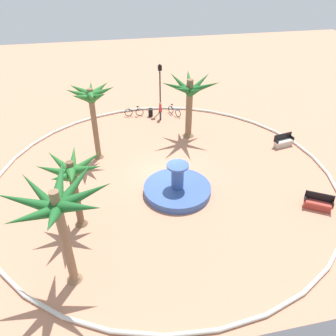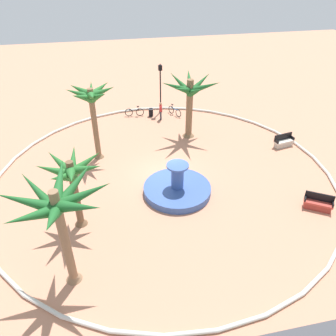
{
  "view_description": "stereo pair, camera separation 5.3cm",
  "coord_description": "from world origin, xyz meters",
  "px_view_note": "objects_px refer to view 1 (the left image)",
  "views": [
    {
      "loc": [
        3.47,
        17.78,
        12.82
      ],
      "look_at": [
        -0.13,
        0.58,
        1.0
      ],
      "focal_mm": 35.27,
      "sensor_mm": 36.0,
      "label": 1
    },
    {
      "loc": [
        3.42,
        17.79,
        12.82
      ],
      "look_at": [
        -0.13,
        0.58,
        1.0
      ],
      "focal_mm": 35.27,
      "sensor_mm": 36.0,
      "label": 2
    }
  ],
  "objects_px": {
    "palm_tree_by_curb": "(91,101)",
    "palm_tree_far_side": "(58,208)",
    "trash_bin": "(151,112)",
    "palm_tree_near_fountain": "(72,175)",
    "fountain": "(177,188)",
    "lamppost": "(160,85)",
    "person_cyclist_helmet": "(160,110)",
    "bench_east": "(318,204)",
    "palm_tree_mid_plaza": "(189,93)",
    "bicycle_by_lamppost": "(174,111)",
    "bench_west": "(283,142)",
    "bicycle_red_frame": "(134,112)"
  },
  "relations": [
    {
      "from": "palm_tree_by_curb",
      "to": "palm_tree_far_side",
      "type": "xyz_separation_m",
      "value": [
        1.45,
        10.56,
        -0.04
      ]
    },
    {
      "from": "palm_tree_far_side",
      "to": "trash_bin",
      "type": "height_order",
      "value": "palm_tree_far_side"
    },
    {
      "from": "palm_tree_near_fountain",
      "to": "trash_bin",
      "type": "distance_m",
      "value": 14.76
    },
    {
      "from": "palm_tree_near_fountain",
      "to": "palm_tree_far_side",
      "type": "distance_m",
      "value": 3.76
    },
    {
      "from": "fountain",
      "to": "trash_bin",
      "type": "xyz_separation_m",
      "value": [
        -0.19,
        -11.43,
        0.08
      ]
    },
    {
      "from": "palm_tree_by_curb",
      "to": "lamppost",
      "type": "relative_size",
      "value": 1.22
    },
    {
      "from": "palm_tree_near_fountain",
      "to": "person_cyclist_helmet",
      "type": "bearing_deg",
      "value": -119.04
    },
    {
      "from": "bench_east",
      "to": "lamppost",
      "type": "bearing_deg",
      "value": -67.14
    },
    {
      "from": "person_cyclist_helmet",
      "to": "trash_bin",
      "type": "bearing_deg",
      "value": -50.49
    },
    {
      "from": "palm_tree_mid_plaza",
      "to": "palm_tree_far_side",
      "type": "xyz_separation_m",
      "value": [
        8.65,
        12.42,
        0.66
      ]
    },
    {
      "from": "fountain",
      "to": "bicycle_by_lamppost",
      "type": "height_order",
      "value": "fountain"
    },
    {
      "from": "trash_bin",
      "to": "fountain",
      "type": "bearing_deg",
      "value": 89.04
    },
    {
      "from": "bench_west",
      "to": "trash_bin",
      "type": "height_order",
      "value": "bench_west"
    },
    {
      "from": "palm_tree_by_curb",
      "to": "lamppost",
      "type": "distance_m",
      "value": 9.24
    },
    {
      "from": "bench_east",
      "to": "person_cyclist_helmet",
      "type": "xyz_separation_m",
      "value": [
        6.76,
        -13.71,
        0.56
      ]
    },
    {
      "from": "bicycle_red_frame",
      "to": "bench_east",
      "type": "bearing_deg",
      "value": 120.96
    },
    {
      "from": "palm_tree_near_fountain",
      "to": "bench_west",
      "type": "bearing_deg",
      "value": -159.52
    },
    {
      "from": "palm_tree_near_fountain",
      "to": "palm_tree_mid_plaza",
      "type": "height_order",
      "value": "palm_tree_mid_plaza"
    },
    {
      "from": "palm_tree_mid_plaza",
      "to": "bench_east",
      "type": "relative_size",
      "value": 3.06
    },
    {
      "from": "fountain",
      "to": "lamppost",
      "type": "bearing_deg",
      "value": -95.77
    },
    {
      "from": "trash_bin",
      "to": "person_cyclist_helmet",
      "type": "xyz_separation_m",
      "value": [
        -0.74,
        0.9,
        0.52
      ]
    },
    {
      "from": "bench_east",
      "to": "lamppost",
      "type": "relative_size",
      "value": 0.36
    },
    {
      "from": "palm_tree_far_side",
      "to": "bench_west",
      "type": "xyz_separation_m",
      "value": [
        -15.4,
        -9.29,
        -3.95
      ]
    },
    {
      "from": "palm_tree_mid_plaza",
      "to": "bench_east",
      "type": "distance_m",
      "value": 11.94
    },
    {
      "from": "lamppost",
      "to": "trash_bin",
      "type": "bearing_deg",
      "value": 34.67
    },
    {
      "from": "bench_east",
      "to": "person_cyclist_helmet",
      "type": "height_order",
      "value": "person_cyclist_helmet"
    },
    {
      "from": "palm_tree_by_curb",
      "to": "bench_west",
      "type": "distance_m",
      "value": 14.56
    },
    {
      "from": "palm_tree_mid_plaza",
      "to": "palm_tree_far_side",
      "type": "distance_m",
      "value": 15.14
    },
    {
      "from": "fountain",
      "to": "bench_east",
      "type": "height_order",
      "value": "fountain"
    },
    {
      "from": "fountain",
      "to": "person_cyclist_helmet",
      "type": "xyz_separation_m",
      "value": [
        -0.93,
        -10.53,
        0.6
      ]
    },
    {
      "from": "trash_bin",
      "to": "bicycle_red_frame",
      "type": "xyz_separation_m",
      "value": [
        1.46,
        -0.32,
        -0.0
      ]
    },
    {
      "from": "palm_tree_near_fountain",
      "to": "bench_east",
      "type": "relative_size",
      "value": 2.7
    },
    {
      "from": "lamppost",
      "to": "palm_tree_near_fountain",
      "type": "bearing_deg",
      "value": 62.89
    },
    {
      "from": "fountain",
      "to": "bench_east",
      "type": "distance_m",
      "value": 8.32
    },
    {
      "from": "fountain",
      "to": "bicycle_red_frame",
      "type": "height_order",
      "value": "fountain"
    },
    {
      "from": "palm_tree_near_fountain",
      "to": "bicycle_red_frame",
      "type": "height_order",
      "value": "palm_tree_near_fountain"
    },
    {
      "from": "palm_tree_by_curb",
      "to": "bicycle_by_lamppost",
      "type": "height_order",
      "value": "palm_tree_by_curb"
    },
    {
      "from": "bicycle_by_lamppost",
      "to": "bench_west",
      "type": "bearing_deg",
      "value": 133.74
    },
    {
      "from": "palm_tree_far_side",
      "to": "bicycle_by_lamppost",
      "type": "distance_m",
      "value": 18.99
    },
    {
      "from": "palm_tree_mid_plaza",
      "to": "trash_bin",
      "type": "height_order",
      "value": "palm_tree_mid_plaza"
    },
    {
      "from": "palm_tree_mid_plaza",
      "to": "person_cyclist_helmet",
      "type": "bearing_deg",
      "value": -64.97
    },
    {
      "from": "trash_bin",
      "to": "person_cyclist_helmet",
      "type": "height_order",
      "value": "person_cyclist_helmet"
    },
    {
      "from": "fountain",
      "to": "bench_west",
      "type": "distance_m",
      "value": 10.1
    },
    {
      "from": "fountain",
      "to": "palm_tree_by_curb",
      "type": "relative_size",
      "value": 0.77
    },
    {
      "from": "palm_tree_by_curb",
      "to": "bench_east",
      "type": "height_order",
      "value": "palm_tree_by_curb"
    },
    {
      "from": "palm_tree_near_fountain",
      "to": "palm_tree_far_side",
      "type": "relative_size",
      "value": 0.81
    },
    {
      "from": "palm_tree_near_fountain",
      "to": "bench_east",
      "type": "distance_m",
      "value": 13.96
    },
    {
      "from": "bicycle_red_frame",
      "to": "bicycle_by_lamppost",
      "type": "distance_m",
      "value": 3.65
    },
    {
      "from": "bench_west",
      "to": "bicycle_red_frame",
      "type": "distance_m",
      "value": 13.12
    },
    {
      "from": "palm_tree_near_fountain",
      "to": "person_cyclist_helmet",
      "type": "relative_size",
      "value": 2.71
    }
  ]
}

